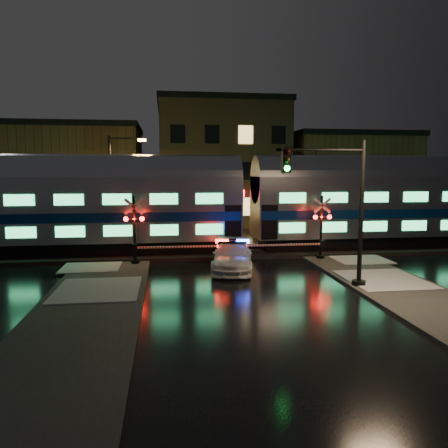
{
  "coord_description": "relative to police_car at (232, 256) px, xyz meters",
  "views": [
    {
      "loc": [
        -3.57,
        -21.74,
        5.14
      ],
      "look_at": [
        -0.3,
        2.5,
        2.2
      ],
      "focal_mm": 35.0,
      "sensor_mm": 36.0,
      "label": 1
    }
  ],
  "objects": [
    {
      "name": "traffic_light",
      "position": [
        4.03,
        -4.29,
        2.72
      ],
      "size": [
        4.2,
        0.73,
        6.49
      ],
      "rotation": [
        0.0,
        0.0,
        -0.06
      ],
      "color": "black",
      "rests_on": "ground"
    },
    {
      "name": "ballast",
      "position": [
        0.13,
        4.5,
        -0.61
      ],
      "size": [
        90.0,
        4.2,
        0.24
      ],
      "primitive_type": "cube",
      "color": "black",
      "rests_on": "ground"
    },
    {
      "name": "crossing_signal_left",
      "position": [
        -4.78,
        1.8,
        0.85
      ],
      "size": [
        5.42,
        0.64,
        3.84
      ],
      "color": "black",
      "rests_on": "ground"
    },
    {
      "name": "building_mid",
      "position": [
        2.13,
        22.0,
        5.02
      ],
      "size": [
        12.0,
        11.0,
        11.5
      ],
      "primitive_type": "cube",
      "color": "brown",
      "rests_on": "ground"
    },
    {
      "name": "train",
      "position": [
        1.6,
        4.5,
        2.65
      ],
      "size": [
        51.0,
        3.12,
        5.92
      ],
      "color": "black",
      "rests_on": "ballast"
    },
    {
      "name": "building_left",
      "position": [
        -12.87,
        21.5,
        3.77
      ],
      "size": [
        14.0,
        10.0,
        9.0
      ],
      "primitive_type": "cube",
      "color": "brown",
      "rests_on": "ground"
    },
    {
      "name": "building_right",
      "position": [
        15.13,
        21.5,
        3.52
      ],
      "size": [
        12.0,
        10.0,
        8.5
      ],
      "primitive_type": "cube",
      "color": "brown",
      "rests_on": "ground"
    },
    {
      "name": "police_car",
      "position": [
        0.0,
        0.0,
        0.0
      ],
      "size": [
        2.87,
        5.27,
        1.61
      ],
      "rotation": [
        0.0,
        0.0,
        -0.18
      ],
      "color": "white",
      "rests_on": "ground"
    },
    {
      "name": "sidewalk_left",
      "position": [
        -6.37,
        -6.5,
        -0.67
      ],
      "size": [
        4.0,
        20.0,
        0.12
      ],
      "primitive_type": "cube",
      "color": "#2D2D2D",
      "rests_on": "ground"
    },
    {
      "name": "ground",
      "position": [
        0.13,
        -0.5,
        -0.73
      ],
      "size": [
        120.0,
        120.0,
        0.0
      ],
      "primitive_type": "plane",
      "color": "black",
      "rests_on": "ground"
    },
    {
      "name": "streetlight",
      "position": [
        -6.88,
        8.5,
        3.63
      ],
      "size": [
        2.53,
        0.26,
        7.57
      ],
      "color": "black",
      "rests_on": "ground"
    },
    {
      "name": "sidewalk_right",
      "position": [
        6.63,
        -6.5,
        -0.67
      ],
      "size": [
        4.0,
        20.0,
        0.12
      ],
      "primitive_type": "cube",
      "color": "#2D2D2D",
      "rests_on": "ground"
    },
    {
      "name": "crossing_signal_right",
      "position": [
        5.15,
        1.8,
        0.82
      ],
      "size": [
        5.33,
        0.64,
        3.77
      ],
      "color": "black",
      "rests_on": "ground"
    }
  ]
}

